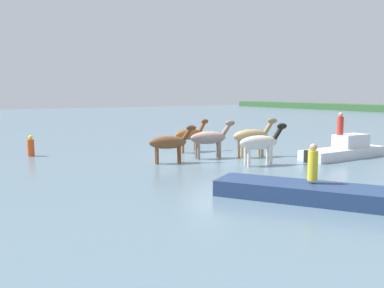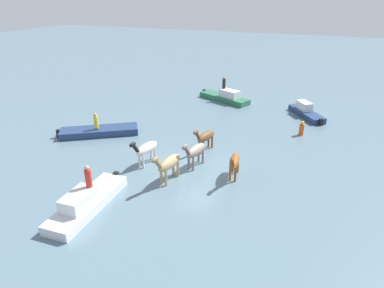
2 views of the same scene
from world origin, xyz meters
The scene contains 11 objects.
ground_plane centered at (0.00, 0.00, 0.00)m, with size 150.55×150.55×0.00m, color slate.
horse_pinto_flank centered at (0.19, -2.39, 1.02)m, with size 1.02×2.37×1.84m.
horse_lead centered at (-2.67, 0.49, 1.03)m, with size 0.79×2.41×1.86m.
horse_dun_straggler centered at (2.94, 0.97, 1.09)m, with size 0.93×2.56×1.97m.
horse_dark_mare centered at (0.72, 2.31, 1.14)m, with size 0.92×2.67×2.06m.
horse_chestnut_trailing centered at (-0.06, 0.11, 1.08)m, with size 0.92×2.55×1.97m.
boat_dinghy_port centered at (8.74, -2.01, 0.19)m, with size 5.76×4.54×0.77m.
boat_motor_center centered at (3.40, 6.38, 0.32)m, with size 1.72×5.57×1.36m.
person_watcher_seated centered at (8.72, -1.78, 1.17)m, with size 0.32×0.32×1.19m.
person_spotter_bow centered at (3.25, 6.16, 1.76)m, with size 0.32×0.32×1.19m.
buoy_channel_marker centered at (-5.74, -7.74, 0.51)m, with size 0.36×0.36×1.14m.
Camera 1 is at (18.05, -11.97, 3.43)m, focal length 39.32 mm.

